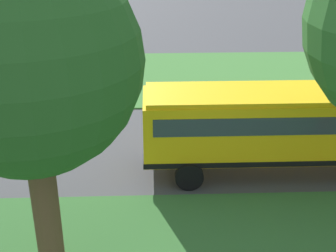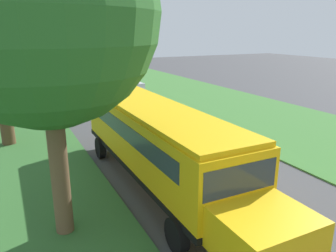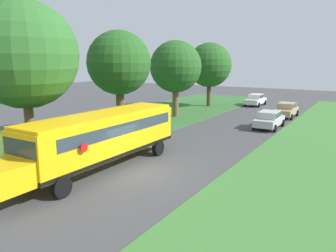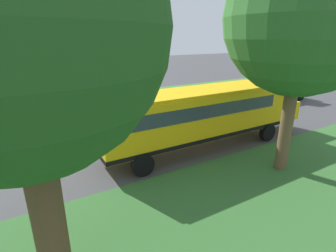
# 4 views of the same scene
# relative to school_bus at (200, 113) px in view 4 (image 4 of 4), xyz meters

# --- Properties ---
(ground_plane) EXTENTS (120.00, 120.00, 0.00)m
(ground_plane) POSITION_rel_school_bus_xyz_m (2.26, 0.39, -1.92)
(ground_plane) COLOR #424244
(grass_far_side) EXTENTS (10.00, 80.00, 0.07)m
(grass_far_side) POSITION_rel_school_bus_xyz_m (11.26, 0.39, -1.89)
(grass_far_side) COLOR #3D7533
(grass_far_side) RESTS_ON ground
(school_bus) EXTENTS (2.85, 12.42, 3.16)m
(school_bus) POSITION_rel_school_bus_xyz_m (0.00, 0.00, 0.00)
(school_bus) COLOR yellow
(school_bus) RESTS_ON ground
(pickup_truck) EXTENTS (2.28, 5.40, 2.10)m
(pickup_truck) POSITION_rel_school_bus_xyz_m (4.96, -13.30, -0.85)
(pickup_truck) COLOR tan
(pickup_truck) RESTS_ON ground
(oak_tree_beside_bus) EXTENTS (5.98, 5.98, 9.38)m
(oak_tree_beside_bus) POSITION_rel_school_bus_xyz_m (-3.96, -1.59, 4.50)
(oak_tree_beside_bus) COLOR brown
(oak_tree_beside_bus) RESTS_ON ground
(oak_tree_roadside_mid) EXTENTS (5.26, 5.26, 8.50)m
(oak_tree_roadside_mid) POSITION_rel_school_bus_xyz_m (-5.28, 8.06, 4.00)
(oak_tree_roadside_mid) COLOR brown
(oak_tree_roadside_mid) RESTS_ON ground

